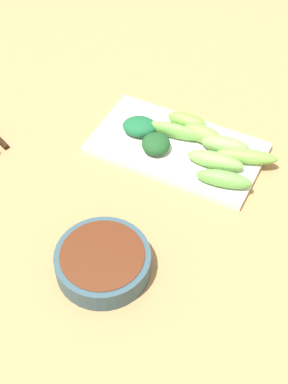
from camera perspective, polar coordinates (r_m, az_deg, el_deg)
name	(u,v)px	position (r m, az deg, el deg)	size (l,w,h in m)	color
tabletop	(150,195)	(0.87, 0.58, -0.35)	(2.10, 2.10, 0.02)	#9D7B4D
sauce_bowl	(103,261)	(0.76, -4.32, -7.22)	(0.13, 0.13, 0.04)	#2F4A57
serving_plate	(178,148)	(0.92, 3.55, 4.58)	(0.16, 0.28, 0.01)	white
broccoli_stalk_0	(215,160)	(0.88, 7.47, 3.32)	(0.03, 0.09, 0.03)	#75B352
broccoli_stalk_1	(224,179)	(0.86, 8.37, 1.36)	(0.03, 0.09, 0.03)	#63AE48
broccoli_stalk_2	(247,156)	(0.90, 10.74, 3.70)	(0.03, 0.10, 0.02)	#6EAA42
broccoli_leafy_3	(140,126)	(0.93, -0.47, 6.90)	(0.05, 0.06, 0.02)	#185D34
broccoli_leafy_4	(156,144)	(0.90, 1.26, 5.07)	(0.05, 0.05, 0.03)	#1A4922
broccoli_stalk_5	(187,120)	(0.95, 4.52, 7.48)	(0.03, 0.07, 0.02)	#70B241
broccoli_stalk_6	(203,134)	(0.92, 6.19, 6.05)	(0.03, 0.07, 0.03)	#74A346
broccoli_stalk_7	(175,131)	(0.93, 3.23, 6.41)	(0.02, 0.10, 0.03)	#69AD47
broccoli_stalk_8	(225,145)	(0.91, 8.52, 4.87)	(0.03, 0.08, 0.03)	#78A455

